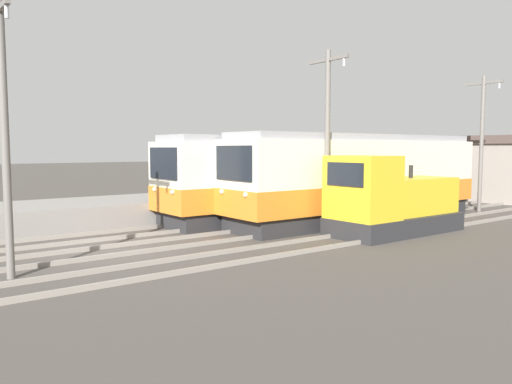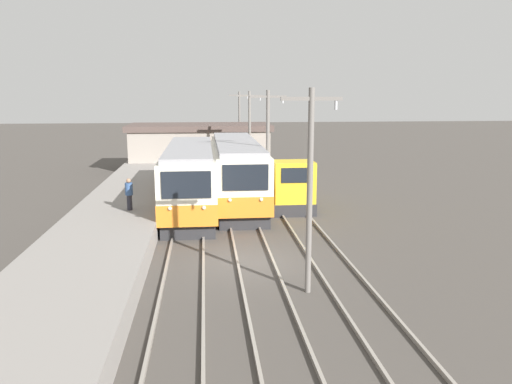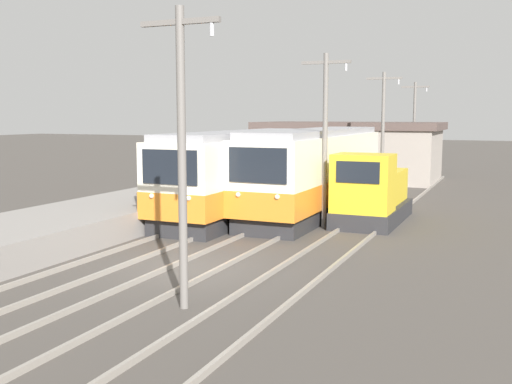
{
  "view_description": "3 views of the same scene",
  "coord_description": "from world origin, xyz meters",
  "px_view_note": "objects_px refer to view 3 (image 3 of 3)",
  "views": [
    {
      "loc": [
        15.21,
        -5.75,
        3.26
      ],
      "look_at": [
        -1.32,
        6.69,
        1.45
      ],
      "focal_mm": 35.0,
      "sensor_mm": 36.0,
      "label": 1
    },
    {
      "loc": [
        -1.74,
        -19.23,
        6.72
      ],
      "look_at": [
        0.84,
        5.75,
        1.76
      ],
      "focal_mm": 35.0,
      "sensor_mm": 36.0,
      "label": 2
    },
    {
      "loc": [
        8.7,
        -15.11,
        4.51
      ],
      "look_at": [
        -0.54,
        6.09,
        1.54
      ],
      "focal_mm": 42.0,
      "sensor_mm": 36.0,
      "label": 3
    }
  ],
  "objects_px": {
    "commuter_train_left": "(243,176)",
    "catenary_mast_mid": "(325,134)",
    "commuter_train_center": "(316,174)",
    "catenary_mast_distant": "(414,125)",
    "catenary_mast_near": "(182,148)",
    "catenary_mast_far": "(383,128)",
    "shunting_locomotive": "(372,194)",
    "person_on_platform": "(143,180)"
  },
  "relations": [
    {
      "from": "shunting_locomotive",
      "to": "catenary_mast_distant",
      "type": "relative_size",
      "value": 0.83
    },
    {
      "from": "shunting_locomotive",
      "to": "person_on_platform",
      "type": "bearing_deg",
      "value": -155.47
    },
    {
      "from": "commuter_train_left",
      "to": "catenary_mast_near",
      "type": "bearing_deg",
      "value": -71.14
    },
    {
      "from": "catenary_mast_near",
      "to": "catenary_mast_distant",
      "type": "height_order",
      "value": "same"
    },
    {
      "from": "catenary_mast_mid",
      "to": "commuter_train_center",
      "type": "bearing_deg",
      "value": 112.85
    },
    {
      "from": "shunting_locomotive",
      "to": "catenary_mast_far",
      "type": "distance_m",
      "value": 9.63
    },
    {
      "from": "catenary_mast_near",
      "to": "catenary_mast_distant",
      "type": "relative_size",
      "value": 1.0
    },
    {
      "from": "commuter_train_center",
      "to": "catenary_mast_mid",
      "type": "xyz_separation_m",
      "value": [
        1.51,
        -3.58,
        1.98
      ]
    },
    {
      "from": "catenary_mast_near",
      "to": "catenary_mast_far",
      "type": "bearing_deg",
      "value": 90.0
    },
    {
      "from": "commuter_train_center",
      "to": "catenary_mast_near",
      "type": "height_order",
      "value": "catenary_mast_near"
    },
    {
      "from": "commuter_train_left",
      "to": "person_on_platform",
      "type": "bearing_deg",
      "value": -129.28
    },
    {
      "from": "shunting_locomotive",
      "to": "person_on_platform",
      "type": "relative_size",
      "value": 3.56
    },
    {
      "from": "shunting_locomotive",
      "to": "catenary_mast_far",
      "type": "xyz_separation_m",
      "value": [
        -1.49,
        9.16,
        2.57
      ]
    },
    {
      "from": "catenary_mast_near",
      "to": "catenary_mast_distant",
      "type": "distance_m",
      "value": 33.24
    },
    {
      "from": "catenary_mast_mid",
      "to": "catenary_mast_distant",
      "type": "height_order",
      "value": "same"
    },
    {
      "from": "catenary_mast_distant",
      "to": "catenary_mast_near",
      "type": "bearing_deg",
      "value": -90.0
    },
    {
      "from": "commuter_train_left",
      "to": "catenary_mast_far",
      "type": "distance_m",
      "value": 10.67
    },
    {
      "from": "commuter_train_center",
      "to": "catenary_mast_near",
      "type": "bearing_deg",
      "value": -84.13
    },
    {
      "from": "catenary_mast_near",
      "to": "catenary_mast_far",
      "type": "xyz_separation_m",
      "value": [
        0.0,
        22.16,
        0.0
      ]
    },
    {
      "from": "commuter_train_center",
      "to": "catenary_mast_near",
      "type": "relative_size",
      "value": 2.0
    },
    {
      "from": "catenary_mast_mid",
      "to": "catenary_mast_far",
      "type": "relative_size",
      "value": 1.0
    },
    {
      "from": "commuter_train_center",
      "to": "person_on_platform",
      "type": "bearing_deg",
      "value": -135.47
    },
    {
      "from": "commuter_train_center",
      "to": "shunting_locomotive",
      "type": "relative_size",
      "value": 2.42
    },
    {
      "from": "commuter_train_center",
      "to": "shunting_locomotive",
      "type": "xyz_separation_m",
      "value": [
        3.0,
        -1.66,
        -0.59
      ]
    },
    {
      "from": "shunting_locomotive",
      "to": "catenary_mast_mid",
      "type": "distance_m",
      "value": 3.54
    },
    {
      "from": "catenary_mast_near",
      "to": "person_on_platform",
      "type": "xyz_separation_m",
      "value": [
        -7.26,
        9.0,
        -1.94
      ]
    },
    {
      "from": "commuter_train_center",
      "to": "catenary_mast_distant",
      "type": "distance_m",
      "value": 18.75
    },
    {
      "from": "shunting_locomotive",
      "to": "catenary_mast_far",
      "type": "height_order",
      "value": "catenary_mast_far"
    },
    {
      "from": "commuter_train_left",
      "to": "person_on_platform",
      "type": "xyz_separation_m",
      "value": [
        -2.95,
        -3.6,
        0.08
      ]
    },
    {
      "from": "catenary_mast_mid",
      "to": "person_on_platform",
      "type": "xyz_separation_m",
      "value": [
        -7.26,
        -2.08,
        -1.94
      ]
    },
    {
      "from": "catenary_mast_mid",
      "to": "person_on_platform",
      "type": "distance_m",
      "value": 7.79
    },
    {
      "from": "commuter_train_left",
      "to": "shunting_locomotive",
      "type": "relative_size",
      "value": 2.2
    },
    {
      "from": "commuter_train_left",
      "to": "catenary_mast_mid",
      "type": "bearing_deg",
      "value": -19.54
    },
    {
      "from": "catenary_mast_far",
      "to": "catenary_mast_near",
      "type": "bearing_deg",
      "value": -90.0
    },
    {
      "from": "person_on_platform",
      "to": "shunting_locomotive",
      "type": "bearing_deg",
      "value": 24.53
    },
    {
      "from": "catenary_mast_far",
      "to": "person_on_platform",
      "type": "height_order",
      "value": "catenary_mast_far"
    },
    {
      "from": "catenary_mast_near",
      "to": "person_on_platform",
      "type": "bearing_deg",
      "value": 128.86
    },
    {
      "from": "catenary_mast_distant",
      "to": "person_on_platform",
      "type": "height_order",
      "value": "catenary_mast_distant"
    },
    {
      "from": "commuter_train_left",
      "to": "catenary_mast_distant",
      "type": "height_order",
      "value": "catenary_mast_distant"
    },
    {
      "from": "commuter_train_center",
      "to": "person_on_platform",
      "type": "distance_m",
      "value": 8.06
    },
    {
      "from": "commuter_train_left",
      "to": "commuter_train_center",
      "type": "xyz_separation_m",
      "value": [
        2.8,
        2.05,
        0.03
      ]
    },
    {
      "from": "catenary_mast_near",
      "to": "catenary_mast_mid",
      "type": "relative_size",
      "value": 1.0
    }
  ]
}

